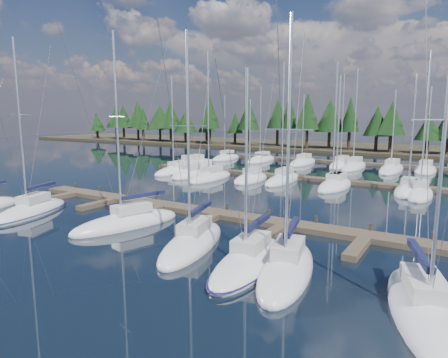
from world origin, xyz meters
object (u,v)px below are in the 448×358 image
Objects in this scene: main_dock at (217,216)px; front_sailboat_6 at (425,311)px; front_sailboat_2 at (127,222)px; front_sailboat_5 at (287,269)px; front_sailboat_1 at (31,211)px; front_sailboat_3 at (193,243)px; motor_yacht_left at (195,169)px; front_sailboat_4 at (248,262)px.

front_sailboat_6 is at bearing -29.21° from main_dock.
front_sailboat_2 reaches higher than front_sailboat_5.
front_sailboat_6 is at bearing -3.41° from front_sailboat_1.
front_sailboat_3 is at bearing -10.39° from front_sailboat_2.
motor_yacht_left is (-19.21, 27.18, 0.19)m from front_sailboat_3.
front_sailboat_2 is at bearing 169.61° from front_sailboat_3.
motor_yacht_left is (-2.20, 27.54, 0.18)m from front_sailboat_1.
front_sailboat_2 is 1.07× the size of front_sailboat_3.
front_sailboat_2 is (9.79, 1.69, 0.00)m from front_sailboat_1.
front_sailboat_1 reaches higher than main_dock.
front_sailboat_1 is 27.63m from motor_yacht_left.
front_sailboat_1 reaches higher than front_sailboat_2.
main_dock is at bearing 50.67° from front_sailboat_2.
front_sailboat_2 is at bearing 9.78° from front_sailboat_1.
front_sailboat_2 is 1.00× the size of front_sailboat_6.
front_sailboat_2 is 7.34m from front_sailboat_3.
main_dock is 16.22m from front_sailboat_1.
front_sailboat_5 is (2.28, 0.15, 0.02)m from front_sailboat_4.
front_sailboat_6 reaches higher than front_sailboat_5.
front_sailboat_1 is at bearing -170.22° from front_sailboat_2.
front_sailboat_1 is 1.09× the size of front_sailboat_5.
front_sailboat_3 is at bearing -69.90° from main_dock.
main_dock is 10.88m from front_sailboat_4.
front_sailboat_3 is 33.28m from motor_yacht_left.
front_sailboat_6 reaches higher than motor_yacht_left.
front_sailboat_5 is (9.57, -7.94, 0.09)m from main_dock.
front_sailboat_6 is (9.19, -1.13, 0.02)m from front_sailboat_4.
main_dock is 3.08× the size of front_sailboat_5.
front_sailboat_2 is at bearing 170.99° from front_sailboat_5.
front_sailboat_5 is at bearing 169.56° from front_sailboat_6.
front_sailboat_4 is 0.83× the size of front_sailboat_5.
front_sailboat_2 reaches higher than motor_yacht_left.
front_sailboat_5 is at bearing -1.36° from front_sailboat_1.
main_dock is 2.83× the size of front_sailboat_1.
front_sailboat_3 is at bearing 167.15° from front_sailboat_4.
front_sailboat_4 is at bearing -176.33° from front_sailboat_5.
front_sailboat_2 is 1.07× the size of front_sailboat_5.
motor_yacht_left is at bearing 114.88° from front_sailboat_2.
front_sailboat_2 is 1.30× the size of front_sailboat_4.
front_sailboat_3 is 4.84m from front_sailboat_4.
front_sailboat_6 is (16.48, -9.21, 0.09)m from main_dock.
front_sailboat_3 is (17.01, 0.36, -0.01)m from front_sailboat_1.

